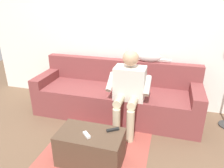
% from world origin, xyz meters
% --- Properties ---
extents(ground_plane, '(8.00, 8.00, 0.00)m').
position_xyz_m(ground_plane, '(0.00, 0.60, 0.00)').
color(ground_plane, brown).
extents(back_wall, '(4.90, 0.06, 2.64)m').
position_xyz_m(back_wall, '(0.00, -0.59, 1.32)').
color(back_wall, silver).
rests_on(back_wall, ground).
extents(couch, '(2.48, 0.75, 0.81)m').
position_xyz_m(couch, '(0.00, -0.11, 0.28)').
color(couch, brown).
rests_on(couch, ground).
extents(coffee_table, '(0.71, 0.41, 0.37)m').
position_xyz_m(coffee_table, '(0.00, 0.98, 0.19)').
color(coffee_table, '#4C3828').
rests_on(coffee_table, ground).
extents(person_solo_seated, '(0.56, 0.53, 1.11)m').
position_xyz_m(person_solo_seated, '(-0.26, 0.23, 0.63)').
color(person_solo_seated, beige).
rests_on(person_solo_seated, ground).
extents(cat_on_backrest, '(0.60, 0.13, 0.17)m').
position_xyz_m(cat_on_backrest, '(-0.38, -0.38, 0.90)').
color(cat_on_backrest, silver).
rests_on(cat_on_backrest, couch).
extents(remote_black, '(0.14, 0.11, 0.02)m').
position_xyz_m(remote_black, '(-0.22, 0.87, 0.38)').
color(remote_black, black).
rests_on(remote_black, coffee_table).
extents(remote_white, '(0.11, 0.10, 0.03)m').
position_xyz_m(remote_white, '(0.02, 1.04, 0.39)').
color(remote_white, white).
rests_on(remote_white, coffee_table).
extents(floor_rug, '(1.23, 1.64, 0.01)m').
position_xyz_m(floor_rug, '(0.00, 0.84, 0.00)').
color(floor_rug, '#9E473D').
rests_on(floor_rug, ground).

